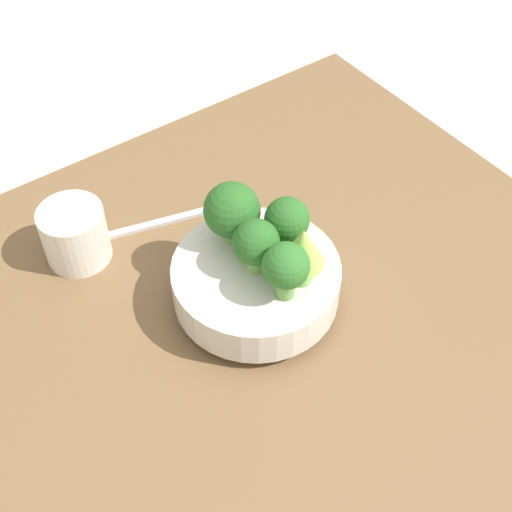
# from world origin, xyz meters

# --- Properties ---
(ground_plane) EXTENTS (6.00, 6.00, 0.00)m
(ground_plane) POSITION_xyz_m (0.00, 0.00, 0.00)
(ground_plane) COLOR beige
(table) EXTENTS (0.94, 0.77, 0.03)m
(table) POSITION_xyz_m (0.00, 0.00, 0.02)
(table) COLOR brown
(table) RESTS_ON ground_plane
(bowl) EXTENTS (0.20, 0.20, 0.06)m
(bowl) POSITION_xyz_m (-0.04, -0.02, 0.07)
(bowl) COLOR silver
(bowl) RESTS_ON table
(broccoli_floret_front) EXTENTS (0.07, 0.07, 0.08)m
(broccoli_floret_front) POSITION_xyz_m (-0.04, -0.08, 0.14)
(broccoli_floret_front) COLOR #7AB256
(broccoli_floret_front) RESTS_ON bowl
(broccoli_floret_left) EXTENTS (0.05, 0.05, 0.07)m
(broccoli_floret_left) POSITION_xyz_m (-0.09, -0.03, 0.14)
(broccoli_floret_left) COLOR #7AB256
(broccoli_floret_left) RESTS_ON bowl
(broccoli_floret_back) EXTENTS (0.05, 0.05, 0.08)m
(broccoli_floret_back) POSITION_xyz_m (-0.04, 0.03, 0.14)
(broccoli_floret_back) COLOR #609347
(broccoli_floret_back) RESTS_ON bowl
(romanesco_piece_far) EXTENTS (0.05, 0.05, 0.08)m
(romanesco_piece_far) POSITION_xyz_m (-0.07, 0.02, 0.15)
(romanesco_piece_far) COLOR #7AB256
(romanesco_piece_far) RESTS_ON bowl
(broccoli_floret_center) EXTENTS (0.05, 0.05, 0.07)m
(broccoli_floret_center) POSITION_xyz_m (-0.04, -0.02, 0.14)
(broccoli_floret_center) COLOR #7AB256
(broccoli_floret_center) RESTS_ON bowl
(cup) EXTENTS (0.08, 0.08, 0.08)m
(cup) POSITION_xyz_m (0.10, -0.22, 0.07)
(cup) COLOR silver
(cup) RESTS_ON table
(fork) EXTENTS (0.19, 0.06, 0.01)m
(fork) POSITION_xyz_m (0.02, -0.21, 0.04)
(fork) COLOR silver
(fork) RESTS_ON table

